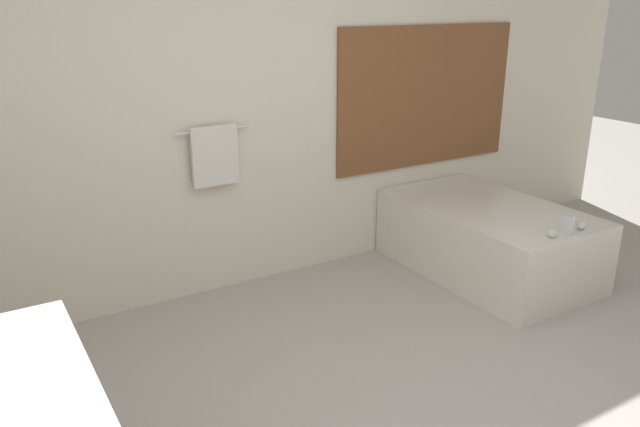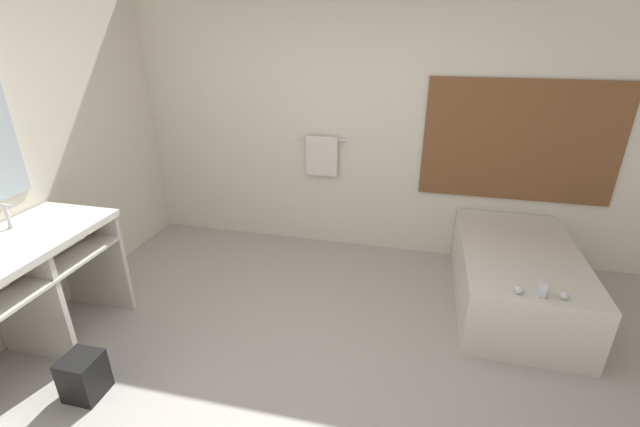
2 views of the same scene
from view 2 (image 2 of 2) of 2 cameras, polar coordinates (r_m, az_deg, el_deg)
ground_plane at (r=2.98m, az=-3.86°, el=-23.49°), size 16.00×16.00×0.00m
wall_back_with_blinds at (r=4.28m, az=5.22°, el=12.30°), size 7.40×0.13×2.70m
vanity_counter at (r=3.50m, az=-34.89°, el=-6.81°), size 0.66×1.31×0.91m
sink_faucet at (r=3.61m, az=-36.17°, el=-0.32°), size 0.09×0.04×0.18m
bathtub at (r=3.95m, az=24.66°, el=-7.41°), size 0.92×1.53×0.64m
waste_bin at (r=3.27m, az=-28.96°, el=-18.43°), size 0.22×0.22×0.29m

